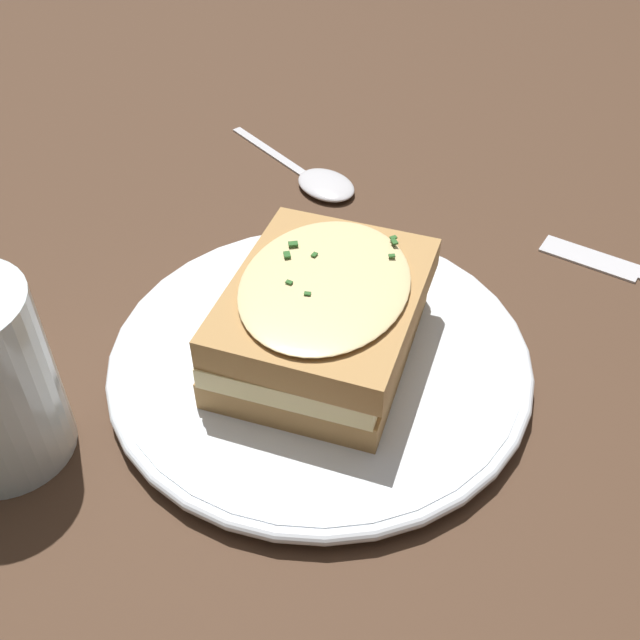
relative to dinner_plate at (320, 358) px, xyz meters
The scene contains 5 objects.
ground_plane 0.03m from the dinner_plate, 126.81° to the right, with size 2.40×2.40×0.00m, color #473021.
dinner_plate is the anchor object (origin of this frame).
sandwich 0.04m from the dinner_plate, 116.32° to the right, with size 0.15×0.13×0.06m.
fork 0.25m from the dinner_plate, 58.26° to the right, with size 0.09×0.19×0.00m.
spoon 0.22m from the dinner_plate, 10.36° to the left, with size 0.12×0.14×0.01m.
Camera 1 is at (-0.31, -0.04, 0.35)m, focal length 42.00 mm.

